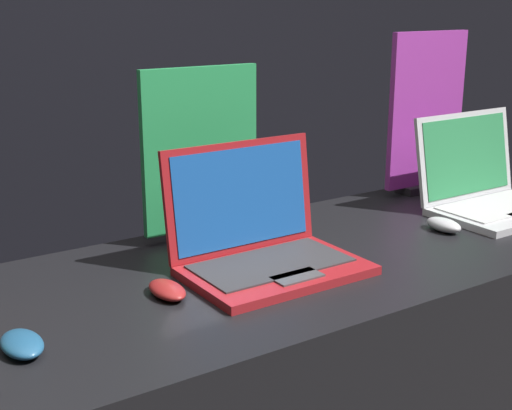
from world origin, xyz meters
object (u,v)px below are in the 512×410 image
promo_stand_middle (201,158)px  promo_stand_back (426,117)px  mouse_front (22,344)px  laptop_middle (262,241)px  mouse_middle (167,290)px  mouse_back (444,225)px  laptop_back (488,189)px

promo_stand_middle → promo_stand_back: 0.81m
mouse_front → laptop_middle: laptop_middle is taller
laptop_middle → mouse_middle: size_ratio=3.42×
mouse_middle → mouse_back: 0.81m
laptop_middle → mouse_back: (0.55, -0.05, -0.05)m
mouse_front → mouse_middle: mouse_front is taller
laptop_back → promo_stand_back: size_ratio=0.77×
mouse_front → laptop_middle: size_ratio=0.30×
mouse_front → laptop_middle: bearing=10.3°
mouse_front → promo_stand_middle: promo_stand_middle is taller
mouse_middle → laptop_back: bearing=2.5°
promo_stand_middle → mouse_middle: bearing=-130.2°
mouse_front → mouse_middle: bearing=13.4°
promo_stand_back → laptop_back: bearing=-90.0°
mouse_middle → mouse_back: bearing=-1.4°
laptop_back → mouse_front: bearing=-174.9°
laptop_middle → promo_stand_back: (0.81, 0.27, 0.18)m
laptop_back → promo_stand_back: (0.00, 0.26, 0.18)m
laptop_back → mouse_back: 0.27m
promo_stand_middle → laptop_back: size_ratio=1.13×
laptop_back → laptop_middle: bearing=-178.8°
mouse_front → promo_stand_back: bearing=15.4°
promo_stand_middle → laptop_back: 0.86m
laptop_middle → laptop_back: laptop_middle is taller
laptop_middle → promo_stand_middle: size_ratio=0.91×
mouse_middle → mouse_front: bearing=-166.6°
mouse_front → promo_stand_back: size_ratio=0.24×
mouse_back → promo_stand_back: (0.25, 0.32, 0.22)m
mouse_middle → mouse_back: size_ratio=1.08×
mouse_back → promo_stand_middle: bearing=149.6°
promo_stand_middle → mouse_back: size_ratio=4.05×
laptop_middle → promo_stand_middle: bearing=90.0°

